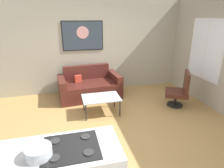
{
  "coord_description": "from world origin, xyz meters",
  "views": [
    {
      "loc": [
        -0.98,
        -3.29,
        2.25
      ],
      "look_at": [
        0.06,
        0.9,
        0.7
      ],
      "focal_mm": 30.23,
      "sensor_mm": 36.0,
      "label": 1
    }
  ],
  "objects_px": {
    "coffee_table": "(101,99)",
    "armchair": "(180,90)",
    "wall_painting": "(83,36)",
    "mixing_bowl": "(39,152)",
    "couch": "(89,87)"
  },
  "relations": [
    {
      "from": "mixing_bowl",
      "to": "couch",
      "type": "bearing_deg",
      "value": 74.92
    },
    {
      "from": "coffee_table",
      "to": "mixing_bowl",
      "type": "bearing_deg",
      "value": -114.3
    },
    {
      "from": "coffee_table",
      "to": "wall_painting",
      "type": "height_order",
      "value": "wall_painting"
    },
    {
      "from": "armchair",
      "to": "wall_painting",
      "type": "height_order",
      "value": "wall_painting"
    },
    {
      "from": "armchair",
      "to": "mixing_bowl",
      "type": "xyz_separation_m",
      "value": [
        -3.15,
        -2.31,
        0.53
      ]
    },
    {
      "from": "armchair",
      "to": "wall_painting",
      "type": "relative_size",
      "value": 0.8
    },
    {
      "from": "coffee_table",
      "to": "armchair",
      "type": "relative_size",
      "value": 0.94
    },
    {
      "from": "coffee_table",
      "to": "armchair",
      "type": "xyz_separation_m",
      "value": [
        2.07,
        -0.09,
        0.05
      ]
    },
    {
      "from": "coffee_table",
      "to": "armchair",
      "type": "height_order",
      "value": "armchair"
    },
    {
      "from": "coffee_table",
      "to": "mixing_bowl",
      "type": "height_order",
      "value": "mixing_bowl"
    },
    {
      "from": "couch",
      "to": "mixing_bowl",
      "type": "bearing_deg",
      "value": -105.08
    },
    {
      "from": "coffee_table",
      "to": "armchair",
      "type": "distance_m",
      "value": 2.07
    },
    {
      "from": "armchair",
      "to": "wall_painting",
      "type": "distance_m",
      "value": 3.11
    },
    {
      "from": "couch",
      "to": "armchair",
      "type": "bearing_deg",
      "value": -28.48
    },
    {
      "from": "couch",
      "to": "armchair",
      "type": "height_order",
      "value": "armchair"
    }
  ]
}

